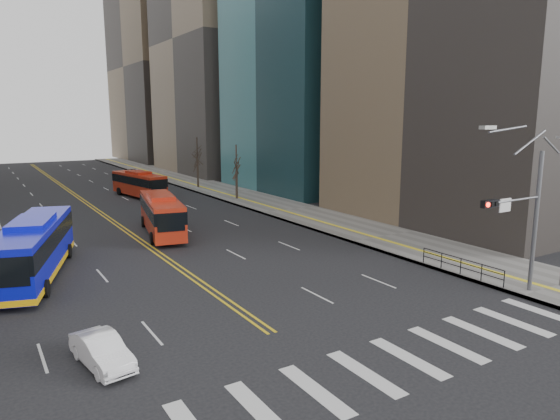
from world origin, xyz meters
name	(u,v)px	position (x,y,z in m)	size (l,w,h in m)	color
ground	(341,381)	(0.00, 0.00, 0.00)	(220.00, 220.00, 0.00)	black
sidewalk_right	(230,193)	(17.50, 45.00, 0.07)	(7.00, 130.00, 0.15)	slate
crosswalk	(341,381)	(0.00, 0.00, 0.01)	(26.70, 4.00, 0.01)	silver
centerline	(74,194)	(0.00, 55.00, 0.01)	(0.55, 100.00, 0.01)	gold
office_towers	(45,18)	(0.12, 68.51, 23.92)	(83.00, 134.00, 58.00)	gray
signal_mast	(521,211)	(13.77, 2.00, 4.86)	(5.37, 0.37, 9.39)	slate
pedestrian_railing	(461,264)	(14.30, 6.00, 0.82)	(0.06, 6.06, 1.02)	black
street_trees	(25,175)	(-7.18, 34.55, 4.87)	(35.20, 47.20, 7.60)	#2F241D
blue_bus	(34,247)	(-8.22, 19.89, 1.93)	(6.39, 12.90, 3.67)	#0D12CC
red_bus_near	(161,212)	(2.30, 27.07, 1.90)	(4.51, 10.99, 3.41)	red
red_bus_far	(139,183)	(6.50, 48.03, 1.83)	(4.11, 10.51, 3.28)	red
car_white	(102,351)	(-7.33, 6.00, 0.63)	(1.34, 3.84, 1.27)	white
car_dark_mid	(142,189)	(7.64, 50.67, 0.67)	(1.57, 3.91, 1.33)	black
car_dark_far	(134,172)	(12.50, 71.70, 0.59)	(1.96, 4.24, 1.18)	black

